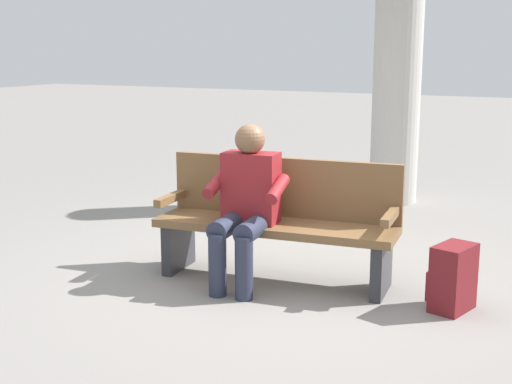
# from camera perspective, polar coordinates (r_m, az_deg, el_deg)

# --- Properties ---
(ground_plane) EXTENTS (40.00, 40.00, 0.00)m
(ground_plane) POSITION_cam_1_polar(r_m,az_deg,el_deg) (5.32, 1.52, -7.17)
(ground_plane) COLOR gray
(bench_near) EXTENTS (1.84, 0.65, 0.90)m
(bench_near) POSITION_cam_1_polar(r_m,az_deg,el_deg) (5.26, 1.80, -2.20)
(bench_near) COLOR brown
(bench_near) RESTS_ON ground
(person_seated) EXTENTS (0.60, 0.60, 1.18)m
(person_seated) POSITION_cam_1_polar(r_m,az_deg,el_deg) (5.06, -0.85, -0.78)
(person_seated) COLOR maroon
(person_seated) RESTS_ON ground
(backpack) EXTENTS (0.31, 0.36, 0.45)m
(backpack) POSITION_cam_1_polar(r_m,az_deg,el_deg) (4.87, 15.63, -6.75)
(backpack) COLOR maroon
(backpack) RESTS_ON ground
(support_pillar) EXTENTS (0.52, 0.52, 3.04)m
(support_pillar) POSITION_cam_1_polar(r_m,az_deg,el_deg) (7.91, 11.42, 10.08)
(support_pillar) COLOR #B2AFA8
(support_pillar) RESTS_ON ground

